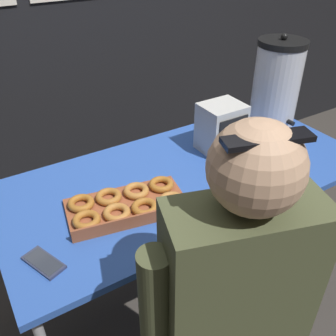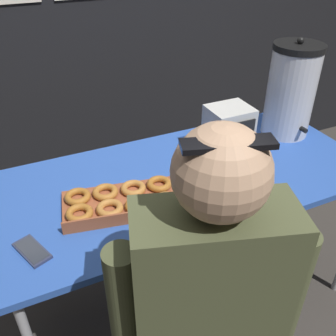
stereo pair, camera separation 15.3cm
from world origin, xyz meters
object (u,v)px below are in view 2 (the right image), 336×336
donut_box (122,201)px  cell_phone (32,251)px  coffee_urn (291,91)px  space_heater (228,131)px

donut_box → cell_phone: bearing=-152.2°
coffee_urn → cell_phone: (-1.29, -0.32, -0.22)m
coffee_urn → space_heater: size_ratio=2.11×
donut_box → space_heater: bearing=26.9°
donut_box → space_heater: size_ratio=2.13×
donut_box → cell_phone: (-0.35, -0.11, -0.01)m
donut_box → coffee_urn: coffee_urn is taller
coffee_urn → donut_box: bearing=-167.1°
space_heater → cell_phone: bearing=-163.3°
coffee_urn → cell_phone: coffee_urn is taller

